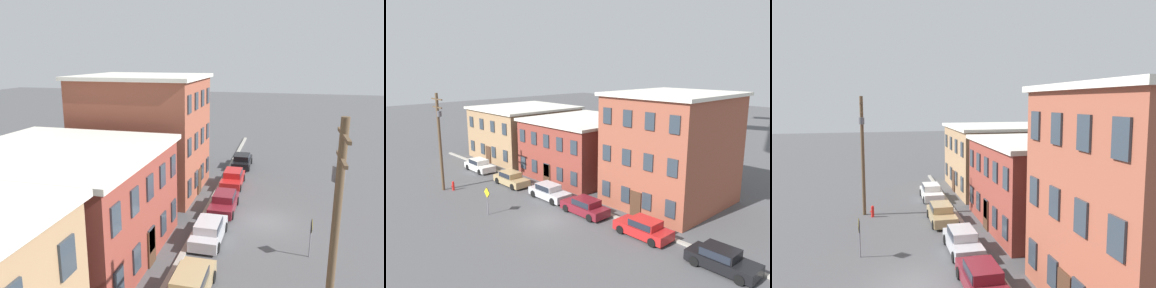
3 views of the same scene
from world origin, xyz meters
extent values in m
plane|color=#4C4C4F|center=(0.00, 0.00, 0.00)|extent=(200.00, 200.00, 0.00)
cube|color=#9E998E|center=(0.00, 4.50, 0.08)|extent=(56.00, 0.36, 0.16)
cube|color=#9E7A56|center=(-19.60, 11.78, 3.31)|extent=(10.96, 11.56, 6.61)
cube|color=silver|center=(-19.60, 11.78, 6.76)|extent=(11.46, 12.06, 0.30)
cube|color=#2D3842|center=(-23.71, 5.94, 1.65)|extent=(0.90, 0.10, 1.40)
cube|color=#2D3842|center=(-23.71, 5.94, 4.96)|extent=(0.90, 0.10, 1.40)
cube|color=#2D3842|center=(-20.97, 5.94, 1.65)|extent=(0.90, 0.10, 1.40)
cube|color=#2D3842|center=(-20.97, 5.94, 4.96)|extent=(0.90, 0.10, 1.40)
cube|color=#2D3842|center=(-18.23, 5.94, 1.65)|extent=(0.90, 0.10, 1.40)
cube|color=#2D3842|center=(-18.23, 5.94, 4.96)|extent=(0.90, 0.10, 1.40)
cube|color=#2D3842|center=(-15.49, 5.94, 1.65)|extent=(0.90, 0.10, 1.40)
cube|color=#2D3842|center=(-15.49, 5.94, 4.96)|extent=(0.90, 0.10, 1.40)
cube|color=#472D1E|center=(-19.60, 5.94, 1.10)|extent=(1.10, 0.10, 2.20)
cube|color=brown|center=(-7.42, 11.51, 3.14)|extent=(10.74, 11.03, 6.28)
cube|color=silver|center=(-7.42, 11.51, 6.43)|extent=(11.24, 11.53, 0.30)
cube|color=#2D3842|center=(-11.72, 5.94, 1.57)|extent=(0.90, 0.10, 1.40)
cube|color=#2D3842|center=(-11.72, 5.94, 4.71)|extent=(0.90, 0.10, 1.40)
cube|color=#2D3842|center=(-9.57, 5.94, 1.57)|extent=(0.90, 0.10, 1.40)
cube|color=#2D3842|center=(-9.57, 5.94, 4.71)|extent=(0.90, 0.10, 1.40)
cube|color=#2D3842|center=(-7.42, 5.94, 1.57)|extent=(0.90, 0.10, 1.40)
cube|color=#2D3842|center=(-7.42, 5.94, 4.71)|extent=(0.90, 0.10, 1.40)
cube|color=#2D3842|center=(-5.27, 5.94, 1.57)|extent=(0.90, 0.10, 1.40)
cube|color=#2D3842|center=(-5.27, 5.94, 4.71)|extent=(0.90, 0.10, 1.40)
cube|color=#2D3842|center=(-3.13, 5.94, 1.57)|extent=(0.90, 0.10, 1.40)
cube|color=#2D3842|center=(-3.13, 5.94, 4.71)|extent=(0.90, 0.10, 1.40)
cube|color=#472D1E|center=(-7.42, 5.94, 1.10)|extent=(1.10, 0.10, 2.20)
cube|color=#2D3842|center=(1.19, 5.94, 1.65)|extent=(0.90, 0.10, 1.40)
cube|color=#2D3842|center=(1.19, 5.94, 4.95)|extent=(0.90, 0.10, 1.40)
cube|color=#2D3842|center=(1.19, 5.94, 8.25)|extent=(0.90, 0.10, 1.40)
cube|color=#2D3842|center=(3.42, 5.94, 1.65)|extent=(0.90, 0.10, 1.40)
cube|color=#2D3842|center=(3.42, 5.94, 4.95)|extent=(0.90, 0.10, 1.40)
cube|color=#2D3842|center=(3.42, 5.94, 8.25)|extent=(0.90, 0.10, 1.40)
cube|color=#2D3842|center=(5.66, 5.94, 4.95)|extent=(0.90, 0.10, 1.40)
cube|color=#2D3842|center=(5.66, 5.94, 8.25)|extent=(0.90, 0.10, 1.40)
cube|color=#2D3842|center=(7.90, 5.94, 4.95)|extent=(0.90, 0.10, 1.40)
cube|color=#2D3842|center=(7.90, 5.94, 8.25)|extent=(0.90, 0.10, 1.40)
cube|color=silver|center=(-16.93, 3.23, 0.53)|extent=(4.40, 1.80, 0.70)
cube|color=silver|center=(-17.13, 3.23, 1.15)|extent=(2.20, 1.51, 0.55)
cube|color=#1E232D|center=(-17.13, 3.23, 1.15)|extent=(2.02, 1.58, 0.48)
cylinder|color=black|center=(-15.48, 4.08, 0.33)|extent=(0.66, 0.22, 0.66)
cylinder|color=black|center=(-15.48, 2.38, 0.33)|extent=(0.66, 0.22, 0.66)
cylinder|color=black|center=(-18.38, 4.08, 0.33)|extent=(0.66, 0.22, 0.66)
cylinder|color=black|center=(-18.38, 2.38, 0.33)|extent=(0.66, 0.22, 0.66)
cube|color=tan|center=(-9.76, 3.03, 0.53)|extent=(4.40, 1.80, 0.70)
cube|color=tan|center=(-9.96, 3.03, 1.15)|extent=(2.20, 1.51, 0.55)
cube|color=#1E232D|center=(-9.96, 3.03, 1.15)|extent=(2.02, 1.58, 0.48)
cylinder|color=black|center=(-8.31, 3.88, 0.33)|extent=(0.66, 0.22, 0.66)
cylinder|color=black|center=(-8.31, 2.18, 0.33)|extent=(0.66, 0.22, 0.66)
cylinder|color=black|center=(-11.21, 3.88, 0.33)|extent=(0.66, 0.22, 0.66)
cylinder|color=black|center=(-11.21, 2.18, 0.33)|extent=(0.66, 0.22, 0.66)
cube|color=#B7B7BC|center=(-3.73, 3.36, 0.53)|extent=(4.40, 1.80, 0.70)
cube|color=#B7B7BC|center=(-3.93, 3.36, 1.15)|extent=(2.20, 1.51, 0.55)
cube|color=#1E232D|center=(-3.93, 3.36, 1.15)|extent=(2.02, 1.58, 0.48)
cylinder|color=black|center=(-2.28, 4.21, 0.33)|extent=(0.66, 0.22, 0.66)
cylinder|color=black|center=(-2.28, 2.51, 0.33)|extent=(0.66, 0.22, 0.66)
cylinder|color=black|center=(-5.18, 4.21, 0.33)|extent=(0.66, 0.22, 0.66)
cylinder|color=black|center=(-5.18, 2.51, 0.33)|extent=(0.66, 0.22, 0.66)
cube|color=maroon|center=(1.22, 3.21, 0.53)|extent=(4.40, 1.80, 0.70)
cube|color=maroon|center=(1.42, 3.21, 1.15)|extent=(2.20, 1.51, 0.55)
cube|color=#1E232D|center=(1.42, 3.21, 1.15)|extent=(2.02, 1.58, 0.48)
cylinder|color=black|center=(-0.23, 2.36, 0.33)|extent=(0.66, 0.22, 0.66)
cylinder|color=black|center=(-0.23, 4.06, 0.33)|extent=(0.66, 0.22, 0.66)
cylinder|color=slate|center=(-4.31, -2.90, 1.15)|extent=(0.08, 0.08, 2.30)
cube|color=yellow|center=(-4.31, -2.93, 1.98)|extent=(0.90, 0.03, 0.90)
cube|color=black|center=(-4.31, -2.92, 1.98)|extent=(0.97, 0.02, 0.97)
cylinder|color=brown|center=(-13.17, -2.95, 4.93)|extent=(0.28, 0.28, 9.87)
cube|color=brown|center=(-13.17, -2.95, 9.27)|extent=(2.40, 0.12, 0.12)
cube|color=brown|center=(-13.17, -2.95, 8.47)|extent=(2.00, 0.12, 0.12)
cylinder|color=#515156|center=(-12.82, -2.95, 7.87)|extent=(0.44, 0.44, 0.55)
cylinder|color=red|center=(-12.36, -2.27, 0.40)|extent=(0.24, 0.24, 0.80)
sphere|color=red|center=(-12.36, -2.27, 0.85)|extent=(0.22, 0.22, 0.22)
cylinder|color=red|center=(-12.36, -2.43, 0.45)|extent=(0.10, 0.12, 0.10)
camera|label=1|loc=(-25.74, -1.12, 11.73)|focal=35.00mm
camera|label=2|loc=(22.85, -17.80, 12.60)|focal=35.00mm
camera|label=3|loc=(18.37, -1.64, 9.43)|focal=35.00mm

